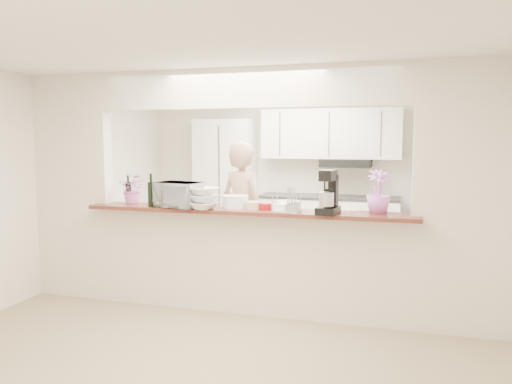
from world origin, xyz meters
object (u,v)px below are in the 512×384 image
at_px(refrigerator, 441,206).
at_px(stand_mixer, 329,194).
at_px(person, 244,216).
at_px(toaster_oven, 180,195).

bearing_deg(refrigerator, stand_mixer, -113.27).
bearing_deg(refrigerator, person, -141.70).
xyz_separation_m(refrigerator, toaster_oven, (-2.75, -2.75, 0.37)).
relative_size(refrigerator, stand_mixer, 4.09).
bearing_deg(refrigerator, toaster_oven, -135.00).
relative_size(stand_mixer, person, 0.24).
bearing_deg(toaster_oven, person, 76.53).
xyz_separation_m(refrigerator, person, (-2.34, -1.85, 0.03)).
bearing_deg(person, toaster_oven, 91.71).
height_order(stand_mixer, person, person).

